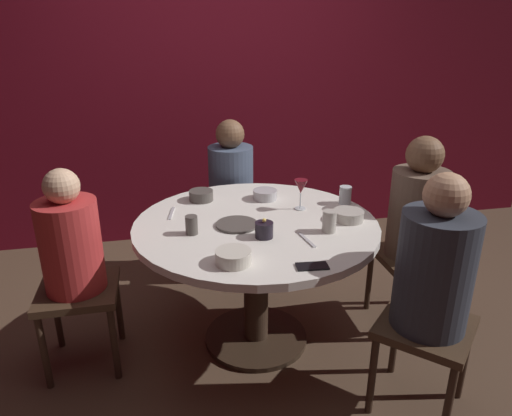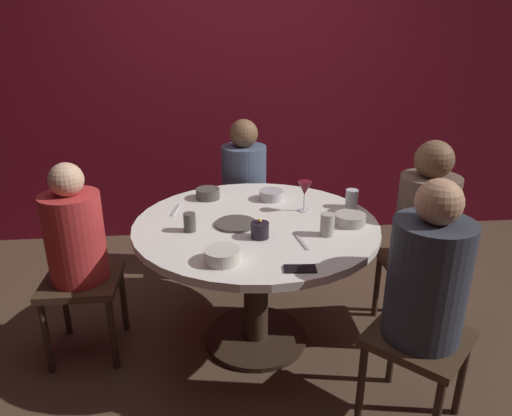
% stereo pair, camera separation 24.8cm
% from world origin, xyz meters
% --- Properties ---
extents(ground_plane, '(8.00, 8.00, 0.00)m').
position_xyz_m(ground_plane, '(0.00, 0.00, 0.00)').
color(ground_plane, '#4C3828').
extents(back_wall, '(6.00, 0.10, 2.60)m').
position_xyz_m(back_wall, '(0.00, 1.63, 1.30)').
color(back_wall, maroon).
rests_on(back_wall, ground).
extents(dining_table, '(1.31, 1.31, 0.76)m').
position_xyz_m(dining_table, '(0.00, 0.00, 0.60)').
color(dining_table, silver).
rests_on(dining_table, ground).
extents(seated_diner_left, '(0.40, 0.40, 1.11)m').
position_xyz_m(seated_diner_left, '(-0.95, 0.00, 0.69)').
color(seated_diner_left, '#3F2D1E').
rests_on(seated_diner_left, ground).
extents(seated_diner_back, '(0.40, 0.40, 1.15)m').
position_xyz_m(seated_diner_back, '(0.00, 0.88, 0.71)').
color(seated_diner_back, '#3F2D1E').
rests_on(seated_diner_back, ground).
extents(seated_diner_right, '(0.40, 0.40, 1.18)m').
position_xyz_m(seated_diner_right, '(0.95, 0.00, 0.73)').
color(seated_diner_right, '#3F2D1E').
rests_on(seated_diner_right, ground).
extents(seated_diner_front_right, '(0.57, 0.57, 1.19)m').
position_xyz_m(seated_diner_front_right, '(0.66, -0.66, 0.73)').
color(seated_diner_front_right, '#3F2D1E').
rests_on(seated_diner_front_right, ground).
extents(candle_holder, '(0.09, 0.09, 0.10)m').
position_xyz_m(candle_holder, '(0.00, -0.20, 0.80)').
color(candle_holder, black).
rests_on(candle_holder, dining_table).
extents(wine_glass, '(0.08, 0.08, 0.18)m').
position_xyz_m(wine_glass, '(0.29, 0.13, 0.89)').
color(wine_glass, silver).
rests_on(wine_glass, dining_table).
extents(dinner_plate, '(0.22, 0.22, 0.01)m').
position_xyz_m(dinner_plate, '(-0.11, -0.03, 0.77)').
color(dinner_plate, '#4C4742').
rests_on(dinner_plate, dining_table).
extents(cell_phone, '(0.15, 0.08, 0.01)m').
position_xyz_m(cell_phone, '(0.14, -0.54, 0.76)').
color(cell_phone, black).
rests_on(cell_phone, dining_table).
extents(bowl_serving_large, '(0.15, 0.15, 0.06)m').
position_xyz_m(bowl_serving_large, '(0.13, 0.34, 0.79)').
color(bowl_serving_large, '#B7B7BC').
rests_on(bowl_serving_large, dining_table).
extents(bowl_salad_center, '(0.16, 0.16, 0.06)m').
position_xyz_m(bowl_salad_center, '(-0.19, -0.44, 0.79)').
color(bowl_salad_center, beige).
rests_on(bowl_salad_center, dining_table).
extents(bowl_small_white, '(0.17, 0.17, 0.06)m').
position_xyz_m(bowl_small_white, '(0.49, -0.08, 0.79)').
color(bowl_small_white, '#B2ADA3').
rests_on(bowl_small_white, dining_table).
extents(bowl_sauce_side, '(0.14, 0.14, 0.06)m').
position_xyz_m(bowl_sauce_side, '(-0.26, 0.39, 0.79)').
color(bowl_sauce_side, '#4C4742').
rests_on(bowl_sauce_side, dining_table).
extents(cup_near_candle, '(0.07, 0.07, 0.11)m').
position_xyz_m(cup_near_candle, '(0.57, 0.16, 0.81)').
color(cup_near_candle, silver).
rests_on(cup_near_candle, dining_table).
extents(cup_by_left_diner, '(0.07, 0.07, 0.11)m').
position_xyz_m(cup_by_left_diner, '(0.34, -0.20, 0.82)').
color(cup_by_left_diner, '#B2ADA3').
rests_on(cup_by_left_diner, dining_table).
extents(cup_by_right_diner, '(0.06, 0.06, 0.10)m').
position_xyz_m(cup_by_right_diner, '(-0.35, -0.08, 0.81)').
color(cup_by_right_diner, '#4C4742').
rests_on(cup_by_right_diner, dining_table).
extents(fork_near_plate, '(0.05, 0.18, 0.01)m').
position_xyz_m(fork_near_plate, '(-0.44, 0.21, 0.76)').
color(fork_near_plate, '#B7B7BC').
rests_on(fork_near_plate, dining_table).
extents(knife_near_plate, '(0.04, 0.18, 0.01)m').
position_xyz_m(knife_near_plate, '(0.20, -0.27, 0.76)').
color(knife_near_plate, '#B7B7BC').
rests_on(knife_near_plate, dining_table).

